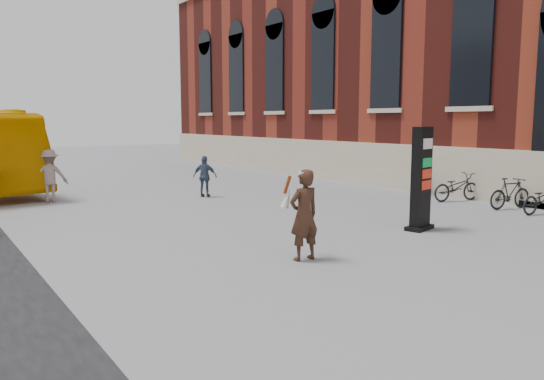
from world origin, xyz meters
TOP-DOWN VIEW (x-y plane):
  - ground at (0.00, 0.00)m, footprint 100.00×100.00m
  - info_pylon at (3.78, 1.21)m, footprint 0.91×0.60m
  - woman at (-0.46, 0.54)m, footprint 0.69×0.61m
  - pedestrian_b at (-2.97, 11.38)m, footprint 1.25×0.84m
  - pedestrian_c at (1.91, 9.43)m, footprint 0.88×0.88m
  - bike_4 at (8.60, 0.69)m, footprint 1.77×0.83m
  - bike_5 at (8.60, 1.75)m, footprint 1.70×0.77m
  - bike_6 at (8.60, 3.73)m, footprint 1.94×1.03m
  - bike_7 at (8.60, 5.18)m, footprint 1.70×1.06m

SIDE VIEW (x-z plane):
  - ground at x=0.00m, z-range 0.00..0.00m
  - bike_4 at x=8.60m, z-range 0.00..0.90m
  - bike_6 at x=8.60m, z-range 0.00..0.97m
  - bike_5 at x=8.60m, z-range 0.00..0.99m
  - bike_7 at x=8.60m, z-range 0.00..0.99m
  - pedestrian_c at x=1.91m, z-range 0.00..1.50m
  - pedestrian_b at x=-2.97m, z-range 0.00..1.80m
  - woman at x=-0.46m, z-range 0.02..1.84m
  - info_pylon at x=3.78m, z-range 0.00..2.60m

